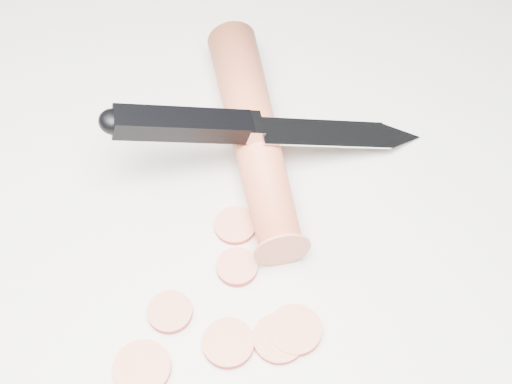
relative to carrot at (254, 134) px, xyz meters
name	(u,v)px	position (x,y,z in m)	size (l,w,h in m)	color
ground	(186,259)	(-0.09, -0.07, -0.02)	(2.40, 2.40, 0.00)	silver
carrot	(254,134)	(0.00, 0.00, 0.00)	(0.04, 0.04, 0.22)	#DD5B34
carrot_slice_0	(142,368)	(-0.14, -0.14, -0.02)	(0.04, 0.04, 0.01)	#DC714E
carrot_slice_1	(228,343)	(-0.08, -0.15, -0.02)	(0.04, 0.04, 0.01)	#DC714E
carrot_slice_2	(235,226)	(-0.04, -0.06, -0.02)	(0.03, 0.03, 0.01)	#DC714E
carrot_slice_3	(279,338)	(-0.05, -0.16, -0.02)	(0.04, 0.04, 0.01)	#DC714E
carrot_slice_4	(237,267)	(-0.06, -0.10, -0.02)	(0.03, 0.03, 0.01)	#DC714E
carrot_slice_5	(170,312)	(-0.11, -0.11, -0.02)	(0.03, 0.03, 0.01)	#DC714E
carrot_slice_6	(295,330)	(-0.04, -0.16, -0.02)	(0.04, 0.04, 0.01)	#DC714E
kitchen_knife	(272,125)	(0.01, -0.01, 0.02)	(0.26, 0.08, 0.09)	#B7B9BE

